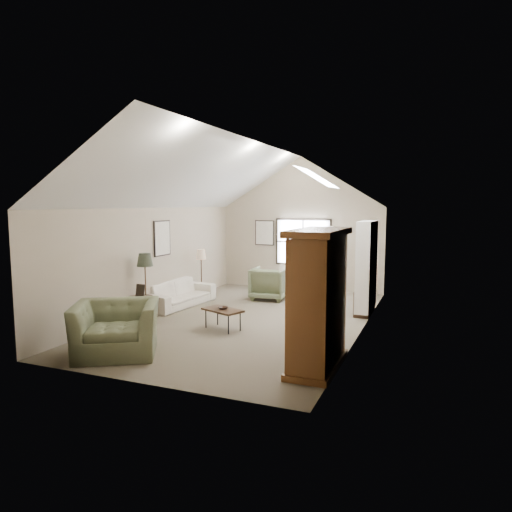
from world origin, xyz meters
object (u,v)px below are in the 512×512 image
at_px(sofa, 179,294).
at_px(side_chair, 326,285).
at_px(armchair_near, 116,328).
at_px(armchair_far, 269,283).
at_px(side_table, 141,309).
at_px(armoire, 318,300).
at_px(coffee_table, 223,319).

xyz_separation_m(sofa, side_chair, (3.42, 1.73, 0.17)).
height_order(armchair_near, armchair_far, armchair_near).
bearing_deg(sofa, armchair_near, -159.35).
xyz_separation_m(armchair_far, side_chair, (1.56, 0.08, 0.05)).
distance_m(armchair_near, side_chair, 5.90).
bearing_deg(armchair_far, side_table, 55.61).
height_order(armchair_far, side_chair, side_chair).
xyz_separation_m(armchair_near, armchair_far, (0.88, 5.29, -0.02)).
bearing_deg(armoire, armchair_near, -168.98).
relative_size(coffee_table, side_chair, 0.87).
xyz_separation_m(armchair_near, side_chair, (2.43, 5.37, 0.03)).
relative_size(sofa, side_table, 3.99).
bearing_deg(armchair_near, coffee_table, 33.60).
height_order(armoire, side_table, armoire).
relative_size(sofa, armchair_far, 2.29).
xyz_separation_m(armchair_far, side_table, (-1.86, -3.24, -0.16)).
distance_m(side_table, side_chair, 4.77).
relative_size(armchair_near, side_chair, 1.43).
bearing_deg(side_table, armchair_near, -64.30).
height_order(armchair_near, coffee_table, armchair_near).
bearing_deg(armchair_near, armchair_far, 50.30).
bearing_deg(sofa, coffee_table, -122.23).
relative_size(coffee_table, side_table, 1.53).
relative_size(sofa, armchair_near, 1.57).
bearing_deg(armchair_far, armchair_near, 76.05).
bearing_deg(sofa, side_chair, -57.69).
height_order(armoire, side_chair, armoire).
distance_m(armoire, armchair_near, 3.52).
height_order(coffee_table, side_table, side_table).
relative_size(armoire, coffee_table, 2.62).
bearing_deg(armoire, sofa, 145.72).
height_order(armchair_near, side_table, armchair_near).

